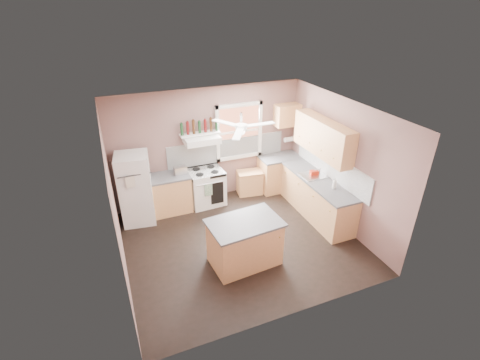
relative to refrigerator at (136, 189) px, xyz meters
name	(u,v)px	position (x,y,z in m)	size (l,w,h in m)	color
floor	(241,241)	(1.79, -1.56, -0.79)	(4.50, 4.50, 0.00)	black
ceiling	(241,113)	(1.79, -1.56, 1.91)	(4.50, 4.50, 0.00)	white
wall_back	(208,145)	(1.79, 0.47, 0.56)	(4.50, 0.05, 2.70)	#7B5953
wall_right	(342,164)	(4.07, -1.56, 0.56)	(0.05, 4.00, 2.70)	#7B5953
wall_left	(113,208)	(-0.48, -1.56, 0.56)	(0.05, 4.00, 2.70)	#7B5953
backsplash_back	(227,150)	(2.24, 0.43, 0.38)	(2.90, 0.03, 0.55)	white
backsplash_right	(331,166)	(4.03, -1.26, 0.38)	(0.03, 2.60, 0.55)	white
window_view	(239,131)	(2.54, 0.42, 0.81)	(1.00, 0.02, 1.20)	brown
window_frame	(239,132)	(2.54, 0.40, 0.81)	(1.16, 0.07, 1.36)	white
refrigerator	(136,189)	(0.00, 0.00, 0.00)	(0.67, 0.65, 1.58)	white
base_cabinet_left	(170,194)	(0.73, 0.14, -0.36)	(0.90, 0.60, 0.86)	tan
counter_left	(168,177)	(0.73, 0.14, 0.09)	(0.92, 0.62, 0.04)	#4D4D50
toaster	(180,170)	(1.01, 0.12, 0.20)	(0.28, 0.16, 0.18)	silver
stove	(206,187)	(1.60, 0.14, -0.36)	(0.79, 0.64, 0.86)	white
range_hood	(202,140)	(1.56, 0.19, 0.83)	(0.78, 0.50, 0.14)	white
bottle_shelf	(200,134)	(1.56, 0.31, 0.93)	(0.90, 0.26, 0.03)	white
cart	(250,182)	(2.74, 0.19, -0.49)	(0.60, 0.40, 0.60)	tan
base_cabinet_corner	(279,173)	(3.54, 0.14, -0.36)	(1.00, 0.60, 0.86)	tan
base_cabinet_right	(316,198)	(3.74, -1.26, -0.36)	(0.60, 2.20, 0.86)	tan
counter_corner	(280,157)	(3.54, 0.14, 0.09)	(1.02, 0.62, 0.04)	#4D4D50
counter_right	(318,180)	(3.73, -1.26, 0.09)	(0.62, 2.22, 0.04)	#4D4D50
sink	(313,176)	(3.73, -1.06, 0.10)	(0.55, 0.45, 0.03)	silver
faucet	(320,171)	(3.89, -1.06, 0.18)	(0.03, 0.03, 0.14)	silver
upper_cabinet_right	(323,137)	(3.87, -1.06, 0.99)	(0.33, 1.80, 0.76)	tan
upper_cabinet_corner	(287,115)	(3.74, 0.27, 1.11)	(0.60, 0.33, 0.52)	tan
paper_towel	(289,139)	(3.86, 0.30, 0.46)	(0.12, 0.12, 0.26)	white
island	(245,243)	(1.62, -2.15, -0.36)	(1.21, 0.77, 0.86)	tan
island_top	(245,223)	(1.62, -2.15, 0.09)	(1.28, 0.84, 0.04)	#4D4D50
ceiling_fan_hub	(241,127)	(1.79, -1.56, 1.66)	(0.20, 0.20, 0.08)	white
soap_bottle	(335,183)	(3.81, -1.73, 0.23)	(0.09, 0.09, 0.24)	silver
red_caddy	(314,173)	(3.77, -1.03, 0.16)	(0.18, 0.12, 0.10)	#B3240F
wine_bottles	(200,127)	(1.56, 0.31, 1.09)	(0.86, 0.06, 0.31)	#143819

